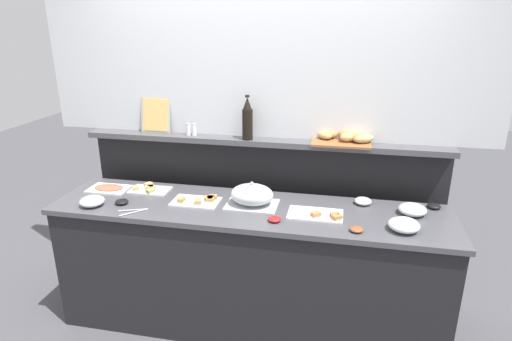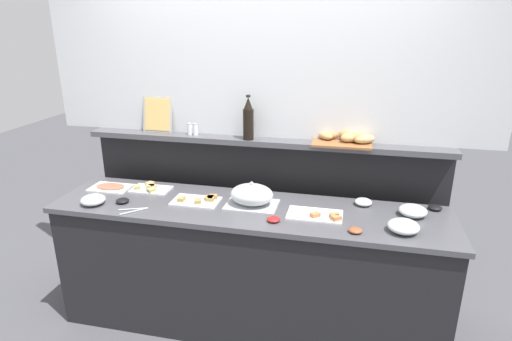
# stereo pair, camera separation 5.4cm
# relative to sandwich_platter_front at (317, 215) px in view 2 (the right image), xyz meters

# --- Properties ---
(ground_plane) EXTENTS (12.00, 12.00, 0.00)m
(ground_plane) POSITION_rel_sandwich_platter_front_xyz_m (-0.45, 0.63, -0.92)
(ground_plane) COLOR #4C4C51
(buffet_counter) EXTENTS (2.62, 0.62, 0.91)m
(buffet_counter) POSITION_rel_sandwich_platter_front_xyz_m (-0.45, 0.03, -0.46)
(buffet_counter) COLOR black
(buffet_counter) RESTS_ON ground_plane
(back_ledge_unit) EXTENTS (2.64, 0.22, 1.27)m
(back_ledge_unit) POSITION_rel_sandwich_platter_front_xyz_m (-0.45, 0.52, -0.25)
(back_ledge_unit) COLOR black
(back_ledge_unit) RESTS_ON ground_plane
(upper_wall_panel) EXTENTS (3.24, 0.08, 1.33)m
(upper_wall_panel) POSITION_rel_sandwich_platter_front_xyz_m (-0.45, 0.54, 1.01)
(upper_wall_panel) COLOR silver
(upper_wall_panel) RESTS_ON back_ledge_unit
(sandwich_platter_front) EXTENTS (0.34, 0.20, 0.04)m
(sandwich_platter_front) POSITION_rel_sandwich_platter_front_xyz_m (0.00, 0.00, 0.00)
(sandwich_platter_front) COLOR white
(sandwich_platter_front) RESTS_ON buffet_counter
(sandwich_platter_side) EXTENTS (0.28, 0.18, 0.04)m
(sandwich_platter_side) POSITION_rel_sandwich_platter_front_xyz_m (-1.22, 0.18, 0.00)
(sandwich_platter_side) COLOR silver
(sandwich_platter_side) RESTS_ON buffet_counter
(sandwich_platter_rear) EXTENTS (0.32, 0.20, 0.04)m
(sandwich_platter_rear) POSITION_rel_sandwich_platter_front_xyz_m (-0.80, 0.05, 0.00)
(sandwich_platter_rear) COLOR silver
(sandwich_platter_rear) RESTS_ON buffet_counter
(cold_cuts_platter) EXTENTS (0.28, 0.19, 0.02)m
(cold_cuts_platter) POSITION_rel_sandwich_platter_front_xyz_m (-1.51, 0.14, 0.00)
(cold_cuts_platter) COLOR white
(cold_cuts_platter) RESTS_ON buffet_counter
(serving_cloche) EXTENTS (0.34, 0.24, 0.17)m
(serving_cloche) POSITION_rel_sandwich_platter_front_xyz_m (-0.44, 0.07, 0.06)
(serving_cloche) COLOR #B7BABF
(serving_cloche) RESTS_ON buffet_counter
(glass_bowl_large) EXTENTS (0.18, 0.18, 0.07)m
(glass_bowl_large) POSITION_rel_sandwich_platter_front_xyz_m (0.50, -0.10, 0.02)
(glass_bowl_large) COLOR silver
(glass_bowl_large) RESTS_ON buffet_counter
(glass_bowl_medium) EXTENTS (0.16, 0.16, 0.06)m
(glass_bowl_medium) POSITION_rel_sandwich_platter_front_xyz_m (-1.47, -0.15, 0.02)
(glass_bowl_medium) COLOR silver
(glass_bowl_medium) RESTS_ON buffet_counter
(glass_bowl_small) EXTENTS (0.11, 0.11, 0.05)m
(glass_bowl_small) POSITION_rel_sandwich_platter_front_xyz_m (0.28, 0.24, 0.01)
(glass_bowl_small) COLOR silver
(glass_bowl_small) RESTS_ON buffet_counter
(glass_bowl_extra) EXTENTS (0.17, 0.17, 0.07)m
(glass_bowl_extra) POSITION_rel_sandwich_platter_front_xyz_m (0.58, 0.14, 0.02)
(glass_bowl_extra) COLOR silver
(glass_bowl_extra) RESTS_ON buffet_counter
(condiment_bowl_cream) EXTENTS (0.09, 0.09, 0.03)m
(condiment_bowl_cream) POSITION_rel_sandwich_platter_front_xyz_m (-1.30, -0.08, 0.01)
(condiment_bowl_cream) COLOR black
(condiment_bowl_cream) RESTS_ON buffet_counter
(condiment_bowl_dark) EXTENTS (0.08, 0.08, 0.03)m
(condiment_bowl_dark) POSITION_rel_sandwich_platter_front_xyz_m (0.23, -0.17, 0.01)
(condiment_bowl_dark) COLOR brown
(condiment_bowl_dark) RESTS_ON buffet_counter
(condiment_bowl_red) EXTENTS (0.08, 0.08, 0.03)m
(condiment_bowl_red) POSITION_rel_sandwich_platter_front_xyz_m (-0.25, -0.13, 0.01)
(condiment_bowl_red) COLOR red
(condiment_bowl_red) RESTS_ON buffet_counter
(condiment_bowl_teal) EXTENTS (0.09, 0.09, 0.03)m
(condiment_bowl_teal) POSITION_rel_sandwich_platter_front_xyz_m (0.73, 0.27, 0.01)
(condiment_bowl_teal) COLOR black
(condiment_bowl_teal) RESTS_ON buffet_counter
(serving_tongs) EXTENTS (0.18, 0.14, 0.01)m
(serving_tongs) POSITION_rel_sandwich_platter_front_xyz_m (-1.16, -0.18, -0.00)
(serving_tongs) COLOR #B7BABF
(serving_tongs) RESTS_ON buffet_counter
(wine_bottle_dark) EXTENTS (0.08, 0.08, 0.32)m
(wine_bottle_dark) POSITION_rel_sandwich_platter_front_xyz_m (-0.54, 0.41, 0.49)
(wine_bottle_dark) COLOR black
(wine_bottle_dark) RESTS_ON back_ledge_unit
(salt_shaker) EXTENTS (0.03, 0.03, 0.09)m
(salt_shaker) POSITION_rel_sandwich_platter_front_xyz_m (-1.00, 0.44, 0.39)
(salt_shaker) COLOR white
(salt_shaker) RESTS_ON back_ledge_unit
(pepper_shaker) EXTENTS (0.03, 0.03, 0.09)m
(pepper_shaker) POSITION_rel_sandwich_platter_front_xyz_m (-0.95, 0.44, 0.39)
(pepper_shaker) COLOR white
(pepper_shaker) RESTS_ON back_ledge_unit
(bread_basket) EXTENTS (0.43, 0.27, 0.08)m
(bread_basket) POSITION_rel_sandwich_platter_front_xyz_m (0.16, 0.46, 0.38)
(bread_basket) COLOR brown
(bread_basket) RESTS_ON back_ledge_unit
(framed_picture) EXTENTS (0.23, 0.06, 0.27)m
(framed_picture) POSITION_rel_sandwich_platter_front_xyz_m (-1.26, 0.48, 0.48)
(framed_picture) COLOR #B2AD9E
(framed_picture) RESTS_ON back_ledge_unit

